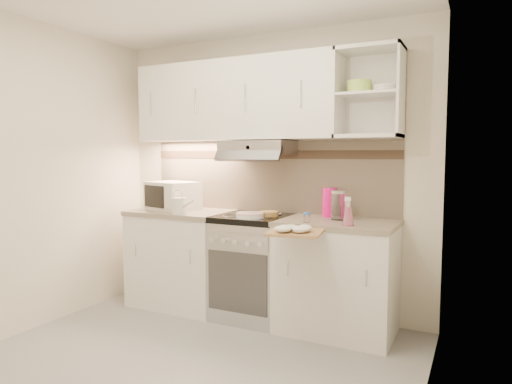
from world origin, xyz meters
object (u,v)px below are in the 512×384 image
at_px(microwave, 173,196).
at_px(spray_bottle, 348,214).
at_px(pink_pitcher, 330,202).
at_px(plate_stack, 250,215).
at_px(glass_jar, 339,205).
at_px(cutting_board, 295,232).
at_px(electric_range, 253,266).
at_px(watering_can, 179,205).

xyz_separation_m(microwave, spray_bottle, (1.76, -0.24, -0.04)).
xyz_separation_m(pink_pitcher, spray_bottle, (0.27, -0.42, -0.03)).
bearing_deg(plate_stack, spray_bottle, -3.77).
distance_m(pink_pitcher, spray_bottle, 0.50).
height_order(glass_jar, cutting_board, glass_jar).
bearing_deg(spray_bottle, microwave, 156.72).
distance_m(microwave, spray_bottle, 1.78).
bearing_deg(electric_range, cutting_board, -40.23).
bearing_deg(glass_jar, watering_can, -168.47).
xyz_separation_m(plate_stack, pink_pitcher, (0.57, 0.36, 0.10)).
distance_m(plate_stack, spray_bottle, 0.84).
height_order(electric_range, pink_pitcher, pink_pitcher).
relative_size(glass_jar, spray_bottle, 1.03).
distance_m(electric_range, watering_can, 0.84).
bearing_deg(plate_stack, pink_pitcher, 32.79).
height_order(pink_pitcher, cutting_board, pink_pitcher).
bearing_deg(pink_pitcher, cutting_board, -101.44).
bearing_deg(cutting_board, microwave, 150.68).
height_order(pink_pitcher, glass_jar, pink_pitcher).
distance_m(microwave, pink_pitcher, 1.50).
bearing_deg(electric_range, microwave, 178.41).
height_order(microwave, pink_pitcher, microwave).
xyz_separation_m(electric_range, watering_can, (-0.61, -0.22, 0.53)).
xyz_separation_m(electric_range, spray_bottle, (0.89, -0.22, 0.54)).
height_order(watering_can, spray_bottle, spray_bottle).
height_order(watering_can, pink_pitcher, pink_pitcher).
bearing_deg(watering_can, electric_range, 29.09).
xyz_separation_m(watering_can, glass_jar, (1.35, 0.28, 0.04)).
bearing_deg(electric_range, watering_can, -160.18).
height_order(electric_range, cutting_board, electric_range).
bearing_deg(watering_can, pink_pitcher, 28.14).
distance_m(microwave, plate_stack, 0.95).
relative_size(microwave, watering_can, 2.12).
bearing_deg(watering_can, cutting_board, -3.51).
height_order(electric_range, watering_can, watering_can).
bearing_deg(cutting_board, spray_bottle, 31.73).
xyz_separation_m(plate_stack, cutting_board, (0.53, -0.33, -0.05)).
bearing_deg(electric_range, pink_pitcher, 17.90).
distance_m(electric_range, cutting_board, 0.87).
relative_size(glass_jar, cutting_board, 0.63).
height_order(microwave, cutting_board, microwave).
bearing_deg(pink_pitcher, watering_can, -169.53).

